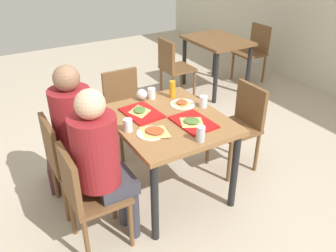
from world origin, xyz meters
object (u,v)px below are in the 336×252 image
(chair_far_side, at_px, (241,121))
(soda_can, at_px, (201,134))
(paper_plate_center, at_px, (183,104))
(person_in_brown_jacket, at_px, (102,158))
(condiment_bottle, at_px, (172,89))
(chair_near_right, at_px, (86,192))
(pizza_slice_a, at_px, (140,110))
(background_chair_far, at_px, (254,49))
(plastic_cup_b, at_px, (128,125))
(tray_red_near, at_px, (142,113))
(chair_near_left, at_px, (65,157))
(person_in_red, at_px, (78,126))
(plastic_cup_a, at_px, (203,102))
(tray_red_far, at_px, (193,122))
(paper_plate_near_edge, at_px, (151,133))
(main_table, at_px, (168,129))
(pizza_slice_b, at_px, (192,121))
(pizza_slice_c, at_px, (182,103))
(chair_left_end, at_px, (125,105))
(foil_bundle, at_px, (142,94))
(handbag, at_px, (58,172))
(background_table, at_px, (216,48))
(background_chair_near, at_px, (172,65))
(plastic_cup_c, at_px, (152,93))
(pizza_slice_d, at_px, (155,131))

(chair_far_side, distance_m, soda_can, 0.96)
(chair_far_side, relative_size, paper_plate_center, 3.90)
(person_in_brown_jacket, xyz_separation_m, condiment_bottle, (-0.59, 0.92, 0.09))
(paper_plate_center, bearing_deg, chair_near_right, -69.01)
(pizza_slice_a, xyz_separation_m, background_chair_far, (-1.50, 2.70, -0.28))
(plastic_cup_b, bearing_deg, tray_red_near, 132.96)
(chair_near_left, bearing_deg, person_in_red, 90.00)
(plastic_cup_a, distance_m, condiment_bottle, 0.33)
(plastic_cup_a, bearing_deg, paper_plate_center, -134.13)
(tray_red_far, relative_size, paper_plate_near_edge, 1.64)
(main_table, xyz_separation_m, person_in_red, (-0.25, -0.68, 0.10))
(chair_far_side, height_order, pizza_slice_b, chair_far_side)
(paper_plate_center, bearing_deg, paper_plate_near_edge, -57.59)
(tray_red_near, xyz_separation_m, tray_red_far, (0.36, 0.28, 0.00))
(pizza_slice_c, bearing_deg, chair_near_right, -68.68)
(chair_left_end, distance_m, person_in_red, 0.97)
(foil_bundle, bearing_deg, person_in_red, -74.87)
(paper_plate_near_edge, bearing_deg, chair_near_right, -80.05)
(handbag, xyz_separation_m, background_table, (-1.09, 2.64, 0.49))
(plastic_cup_a, distance_m, background_chair_far, 2.75)
(tray_red_far, distance_m, paper_plate_center, 0.35)
(person_in_red, xyz_separation_m, background_table, (-1.44, 2.48, -0.12))
(plastic_cup_a, bearing_deg, tray_red_near, -106.22)
(background_chair_near, bearing_deg, plastic_cup_b, -39.87)
(tray_red_near, height_order, plastic_cup_c, plastic_cup_c)
(plastic_cup_c, distance_m, handbag, 1.14)
(main_table, relative_size, chair_far_side, 1.19)
(plastic_cup_b, xyz_separation_m, foil_bundle, (-0.46, 0.35, 0.00))
(tray_red_far, bearing_deg, person_in_brown_jacket, -84.63)
(pizza_slice_b, bearing_deg, background_chair_far, 127.86)
(main_table, relative_size, handbag, 3.18)
(pizza_slice_a, relative_size, pizza_slice_c, 1.08)
(plastic_cup_c, height_order, background_chair_near, plastic_cup_c)
(chair_near_right, relative_size, foil_bundle, 8.57)
(main_table, xyz_separation_m, soda_can, (0.43, 0.02, 0.17))
(condiment_bottle, bearing_deg, pizza_slice_b, -14.07)
(chair_near_left, xyz_separation_m, plastic_cup_c, (-0.15, 0.89, 0.31))
(tray_red_far, distance_m, background_chair_far, 3.06)
(tray_red_near, distance_m, pizza_slice_c, 0.39)
(pizza_slice_c, relative_size, background_chair_far, 0.24)
(foil_bundle, height_order, handbag, foil_bundle)
(chair_near_left, xyz_separation_m, pizza_slice_c, (0.10, 1.06, 0.27))
(tray_red_near, distance_m, background_chair_near, 1.97)
(chair_left_end, distance_m, pizza_slice_c, 0.82)
(pizza_slice_c, bearing_deg, pizza_slice_d, -54.51)
(handbag, bearing_deg, pizza_slice_b, 50.17)
(chair_near_right, distance_m, pizza_slice_c, 1.17)
(person_in_red, distance_m, handbag, 0.72)
(tray_red_far, bearing_deg, paper_plate_near_edge, -93.92)
(chair_far_side, xyz_separation_m, person_in_brown_jacket, (0.25, -1.50, 0.25))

